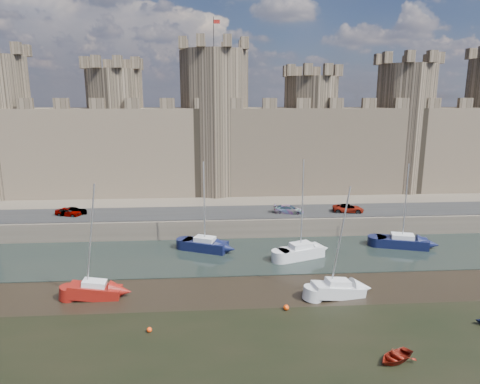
% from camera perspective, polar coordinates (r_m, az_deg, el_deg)
% --- Properties ---
extents(water_channel, '(160.00, 12.00, 0.08)m').
position_cam_1_polar(water_channel, '(50.76, -5.15, -8.52)').
color(water_channel, black).
rests_on(water_channel, ground).
extents(quay, '(160.00, 60.00, 2.50)m').
position_cam_1_polar(quay, '(85.09, -4.72, 1.00)').
color(quay, '#4C443A').
rests_on(quay, ground).
extents(road, '(160.00, 7.00, 0.10)m').
position_cam_1_polar(road, '(59.49, -5.02, -2.79)').
color(road, black).
rests_on(road, quay).
extents(castle, '(108.50, 11.00, 29.00)m').
position_cam_1_polar(castle, '(71.69, -5.49, 7.24)').
color(castle, '#42382B').
rests_on(castle, quay).
extents(car_0, '(3.77, 2.47, 1.19)m').
position_cam_1_polar(car_0, '(62.19, -21.94, -2.48)').
color(car_0, gray).
rests_on(car_0, quay).
extents(car_1, '(3.47, 1.99, 1.08)m').
position_cam_1_polar(car_1, '(62.29, -21.25, -2.45)').
color(car_1, gray).
rests_on(car_1, quay).
extents(car_2, '(4.35, 2.52, 1.19)m').
position_cam_1_polar(car_2, '(59.33, 6.50, -2.32)').
color(car_2, gray).
rests_on(car_2, quay).
extents(car_3, '(4.51, 2.63, 1.18)m').
position_cam_1_polar(car_3, '(61.38, 14.22, -2.13)').
color(car_3, gray).
rests_on(car_3, quay).
extents(sailboat_1, '(5.81, 4.09, 10.85)m').
position_cam_1_polar(sailboat_1, '(52.19, -4.69, -6.97)').
color(sailboat_1, black).
rests_on(sailboat_1, ground).
extents(sailboat_2, '(5.72, 3.79, 11.50)m').
position_cam_1_polar(sailboat_2, '(50.22, 8.09, -7.80)').
color(sailboat_2, silver).
rests_on(sailboat_2, ground).
extents(sailboat_3, '(6.36, 3.94, 10.43)m').
position_cam_1_polar(sailboat_3, '(56.87, 20.81, -6.16)').
color(sailboat_3, black).
rests_on(sailboat_3, ground).
extents(sailboat_4, '(4.68, 1.88, 10.86)m').
position_cam_1_polar(sailboat_4, '(42.78, -18.78, -12.26)').
color(sailboat_4, maroon).
rests_on(sailboat_4, ground).
extents(sailboat_5, '(5.15, 2.69, 10.59)m').
position_cam_1_polar(sailboat_5, '(41.91, 12.90, -12.46)').
color(sailboat_5, silver).
rests_on(sailboat_5, ground).
extents(dinghy_4, '(3.51, 3.19, 0.60)m').
position_cam_1_polar(dinghy_4, '(34.19, 20.01, -19.98)').
color(dinghy_4, maroon).
rests_on(dinghy_4, ground).
extents(buoy_1, '(0.42, 0.42, 0.42)m').
position_cam_1_polar(buoy_1, '(36.34, -12.00, -17.53)').
color(buoy_1, '#FF3E0B').
rests_on(buoy_1, ground).
extents(buoy_3, '(0.50, 0.50, 0.50)m').
position_cam_1_polar(buoy_3, '(38.95, 6.18, -15.06)').
color(buoy_3, '#FF450B').
rests_on(buoy_3, ground).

